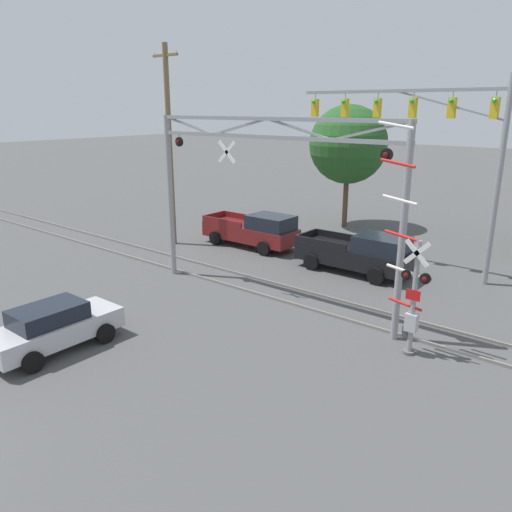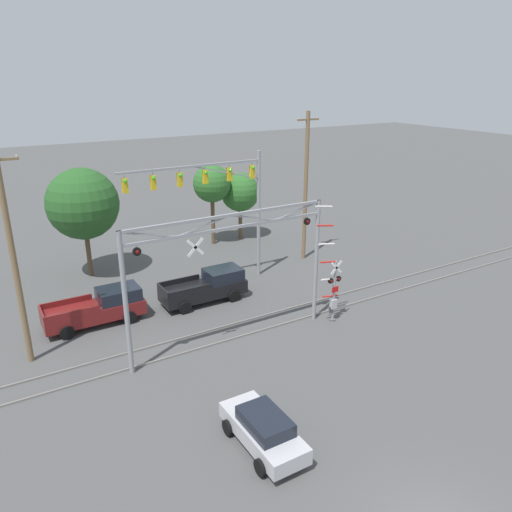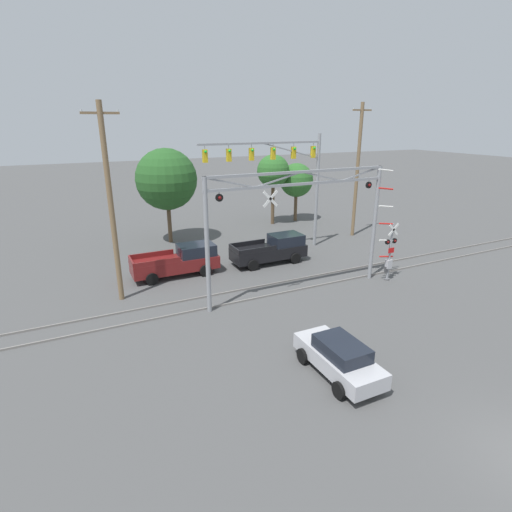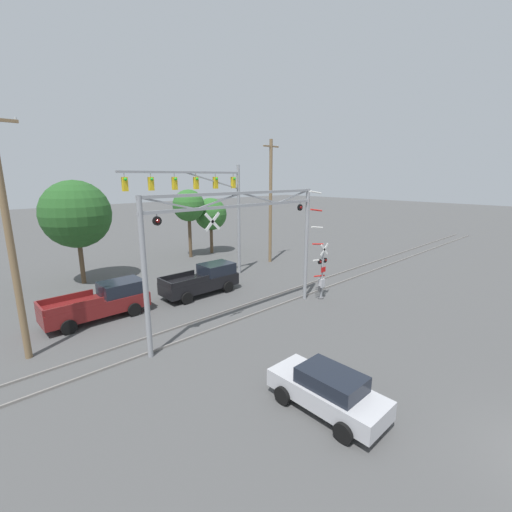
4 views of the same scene
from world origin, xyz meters
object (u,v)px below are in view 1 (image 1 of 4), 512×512
(utility_pole_left, at_px, (170,146))
(background_tree_beyond_span, at_px, (348,145))
(pickup_truck_lead, at_px, (359,253))
(pickup_truck_following, at_px, (254,230))
(crossing_gantry, at_px, (266,179))
(crossing_signal_mast, at_px, (411,289))
(traffic_signal_span, at_px, (439,136))
(sedan_waiting, at_px, (54,327))

(utility_pole_left, relative_size, background_tree_beyond_span, 1.39)
(utility_pole_left, bearing_deg, background_tree_beyond_span, 61.68)
(background_tree_beyond_span, bearing_deg, pickup_truck_lead, -56.93)
(pickup_truck_lead, bearing_deg, background_tree_beyond_span, 123.07)
(pickup_truck_following, bearing_deg, background_tree_beyond_span, 80.44)
(pickup_truck_lead, relative_size, pickup_truck_following, 0.96)
(crossing_gantry, bearing_deg, background_tree_beyond_span, 106.66)
(pickup_truck_following, xyz_separation_m, background_tree_beyond_span, (1.27, 7.53, 4.14))
(crossing_signal_mast, relative_size, utility_pole_left, 0.67)
(traffic_signal_span, bearing_deg, background_tree_beyond_span, 142.06)
(crossing_gantry, height_order, utility_pole_left, utility_pole_left)
(pickup_truck_lead, bearing_deg, sedan_waiting, -106.78)
(traffic_signal_span, distance_m, utility_pole_left, 13.36)
(crossing_gantry, height_order, pickup_truck_following, crossing_gantry)
(crossing_gantry, relative_size, pickup_truck_following, 1.99)
(traffic_signal_span, height_order, sedan_waiting, traffic_signal_span)
(crossing_gantry, relative_size, crossing_signal_mast, 1.57)
(pickup_truck_lead, bearing_deg, crossing_gantry, -102.89)
(crossing_gantry, height_order, background_tree_beyond_span, background_tree_beyond_span)
(pickup_truck_lead, xyz_separation_m, utility_pole_left, (-10.43, -1.76, 4.39))
(crossing_gantry, distance_m, pickup_truck_lead, 6.66)
(pickup_truck_following, bearing_deg, traffic_signal_span, 10.76)
(sedan_waiting, height_order, utility_pole_left, utility_pole_left)
(crossing_signal_mast, xyz_separation_m, sedan_waiting, (-8.61, -6.67, -1.34))
(pickup_truck_lead, bearing_deg, pickup_truck_following, 176.14)
(traffic_signal_span, xyz_separation_m, utility_pole_left, (-12.77, -3.87, -0.75))
(utility_pole_left, bearing_deg, crossing_gantry, -21.07)
(traffic_signal_span, height_order, pickup_truck_following, traffic_signal_span)
(traffic_signal_span, relative_size, pickup_truck_lead, 1.81)
(pickup_truck_lead, height_order, sedan_waiting, pickup_truck_lead)
(crossing_gantry, distance_m, utility_pole_left, 9.90)
(crossing_signal_mast, relative_size, traffic_signal_span, 0.73)
(sedan_waiting, distance_m, utility_pole_left, 13.56)
(pickup_truck_following, bearing_deg, pickup_truck_lead, -3.86)
(crossing_signal_mast, relative_size, pickup_truck_lead, 1.32)
(traffic_signal_span, distance_m, sedan_waiting, 16.88)
(crossing_signal_mast, bearing_deg, utility_pole_left, 164.38)
(sedan_waiting, bearing_deg, crossing_signal_mast, 37.75)
(crossing_signal_mast, height_order, background_tree_beyond_span, background_tree_beyond_span)
(crossing_gantry, relative_size, utility_pole_left, 1.05)
(utility_pole_left, height_order, background_tree_beyond_span, utility_pole_left)
(traffic_signal_span, bearing_deg, utility_pole_left, -163.15)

